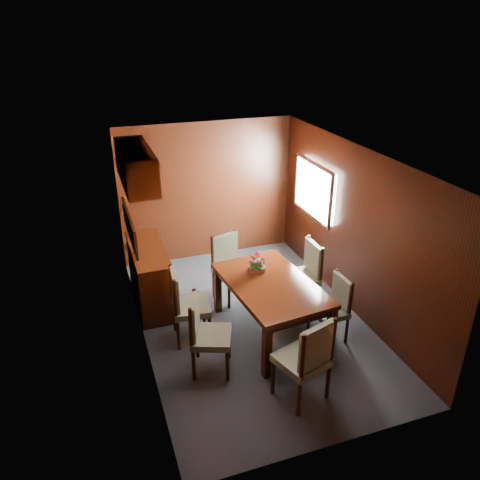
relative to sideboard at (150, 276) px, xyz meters
name	(u,v)px	position (x,y,z in m)	size (l,w,h in m)	color
ground	(252,322)	(1.25, -1.00, -0.45)	(4.50, 4.50, 0.00)	#39444F
room_shell	(238,208)	(1.15, -0.67, 1.18)	(3.06, 4.52, 2.41)	black
sideboard	(150,276)	(0.00, 0.00, 0.00)	(0.48, 1.40, 0.90)	black
dining_table	(271,290)	(1.40, -1.28, 0.22)	(1.20, 1.75, 0.78)	black
chair_left_near	(205,331)	(0.38, -1.71, 0.11)	(0.60, 0.61, 1.01)	black
chair_left_far	(184,302)	(0.28, -1.05, 0.13)	(0.52, 0.54, 1.04)	black
chair_right_near	(334,304)	(2.14, -1.65, 0.06)	(0.43, 0.45, 0.91)	black
chair_right_far	(305,271)	(2.12, -0.84, 0.13)	(0.47, 0.49, 1.04)	black
chair_head	(308,357)	(1.29, -2.58, 0.15)	(0.64, 0.62, 1.08)	black
chair_foot	(229,263)	(1.16, -0.22, 0.12)	(0.60, 0.59, 1.02)	black
flower_centerpiece	(257,263)	(1.33, -0.92, 0.45)	(0.26, 0.26, 0.26)	#AD5D34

